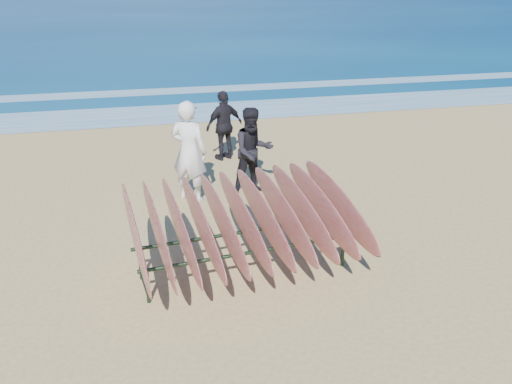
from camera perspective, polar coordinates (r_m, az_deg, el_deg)
ground at (r=8.31m, az=1.29°, el=-8.12°), size 120.00×120.00×0.00m
ocean at (r=62.10m, az=-12.23°, el=17.97°), size 160.00×160.00×0.00m
foam_near at (r=17.54m, az=-7.03°, el=8.29°), size 160.00×160.00×0.00m
foam_far at (r=20.94m, az=-8.19°, el=10.52°), size 160.00×160.00×0.00m
surfboard_rack at (r=7.83m, az=-1.32°, el=-2.89°), size 3.43×2.92×1.40m
person_white at (r=10.45m, az=-7.07°, el=4.22°), size 0.87×0.80×1.99m
person_dark_a at (r=10.78m, az=-0.31°, el=4.32°), size 0.95×0.79×1.76m
person_dark_b at (r=12.85m, az=-3.35°, el=6.99°), size 1.04×0.74×1.64m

